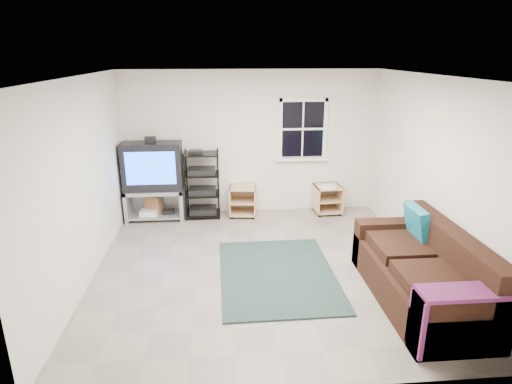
{
  "coord_description": "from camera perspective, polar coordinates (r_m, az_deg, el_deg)",
  "views": [
    {
      "loc": [
        -0.53,
        -5.34,
        2.88
      ],
      "look_at": [
        -0.06,
        0.4,
        0.99
      ],
      "focal_mm": 30.0,
      "sensor_mm": 36.0,
      "label": 1
    }
  ],
  "objects": [
    {
      "name": "room",
      "position": [
        7.88,
        6.24,
        7.81
      ],
      "size": [
        4.6,
        4.62,
        4.6
      ],
      "color": "gray",
      "rests_on": "ground"
    },
    {
      "name": "tv_unit",
      "position": [
        7.74,
        -13.54,
        2.27
      ],
      "size": [
        1.02,
        0.51,
        1.5
      ],
      "color": "gray",
      "rests_on": "ground"
    },
    {
      "name": "av_rack",
      "position": [
        7.77,
        -7.16,
        0.47
      ],
      "size": [
        0.62,
        0.45,
        1.23
      ],
      "color": "black",
      "rests_on": "ground"
    },
    {
      "name": "side_table_left",
      "position": [
        7.87,
        -1.76,
        -0.99
      ],
      "size": [
        0.52,
        0.52,
        0.55
      ],
      "rotation": [
        0.0,
        0.0,
        -0.11
      ],
      "color": "#D7AC84",
      "rests_on": "ground"
    },
    {
      "name": "side_table_right",
      "position": [
        8.08,
        9.43,
        -0.64
      ],
      "size": [
        0.51,
        0.52,
        0.55
      ],
      "rotation": [
        0.0,
        0.0,
        0.07
      ],
      "color": "#D7AC84",
      "rests_on": "ground"
    },
    {
      "name": "sofa",
      "position": [
        5.57,
        21.37,
        -10.2
      ],
      "size": [
        0.96,
        2.17,
        0.99
      ],
      "color": "black",
      "rests_on": "ground"
    },
    {
      "name": "shag_rug",
      "position": [
        5.91,
        2.87,
        -10.86
      ],
      "size": [
        1.55,
        2.12,
        0.02
      ],
      "primitive_type": "cube",
      "rotation": [
        0.0,
        0.0,
        0.01
      ],
      "color": "black",
      "rests_on": "ground"
    },
    {
      "name": "paper_bag",
      "position": [
        8.02,
        -13.46,
        -1.86
      ],
      "size": [
        0.33,
        0.27,
        0.4
      ],
      "primitive_type": "cube",
      "rotation": [
        0.0,
        0.0,
        -0.38
      ],
      "color": "#9B6E45",
      "rests_on": "ground"
    }
  ]
}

